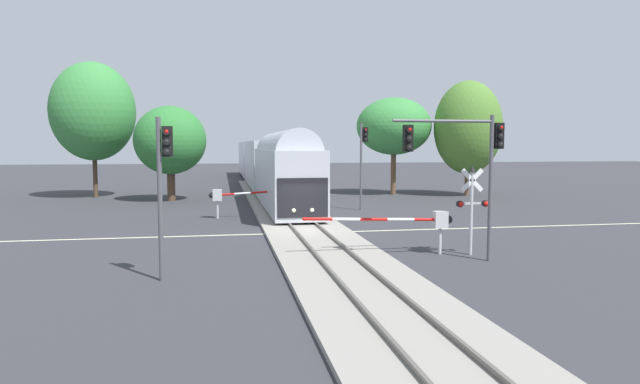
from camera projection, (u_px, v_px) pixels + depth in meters
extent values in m
plane|color=#333338|center=(307.00, 233.00, 28.43)|extent=(220.00, 220.00, 0.00)
cube|color=beige|center=(307.00, 233.00, 28.43)|extent=(44.00, 0.20, 0.01)
cube|color=gray|center=(307.00, 231.00, 28.42)|extent=(4.40, 80.00, 0.18)
cube|color=#56514C|center=(293.00, 228.00, 28.28)|extent=(0.10, 80.00, 0.14)
cube|color=#56514C|center=(321.00, 228.00, 28.53)|extent=(0.10, 80.00, 0.14)
cube|color=#B2B7C1|center=(284.00, 178.00, 38.31)|extent=(3.00, 17.61, 3.90)
cube|color=black|center=(303.00, 198.00, 29.70)|extent=(2.76, 0.08, 2.15)
cylinder|color=#B2B7C1|center=(284.00, 151.00, 38.15)|extent=(2.76, 15.85, 2.76)
sphere|color=#F4F2CC|center=(294.00, 211.00, 29.66)|extent=(0.24, 0.24, 0.24)
sphere|color=#F4F2CC|center=(312.00, 210.00, 29.84)|extent=(0.24, 0.24, 0.24)
cube|color=#B7BCC6|center=(263.00, 163.00, 57.82)|extent=(3.00, 20.45, 4.60)
cube|color=black|center=(277.00, 160.00, 58.06)|extent=(0.04, 18.41, 0.90)
cube|color=#193899|center=(277.00, 174.00, 58.19)|extent=(0.04, 18.82, 0.36)
cube|color=#B7BCC6|center=(252.00, 158.00, 78.77)|extent=(3.00, 20.45, 4.60)
cube|color=black|center=(262.00, 156.00, 79.01)|extent=(0.04, 18.41, 0.90)
cube|color=#193899|center=(262.00, 166.00, 79.13)|extent=(0.04, 18.82, 0.36)
cylinder|color=#B7B7BC|center=(440.00, 241.00, 22.82)|extent=(0.14, 0.14, 1.10)
cube|color=#B7B7BC|center=(440.00, 220.00, 22.75)|extent=(0.56, 0.40, 0.70)
sphere|color=black|center=(448.00, 219.00, 22.81)|extent=(0.36, 0.36, 0.36)
cylinder|color=red|center=(427.00, 220.00, 22.64)|extent=(1.14, 0.12, 0.15)
cylinder|color=white|center=(401.00, 219.00, 22.44)|extent=(1.14, 0.12, 0.15)
cylinder|color=red|center=(374.00, 219.00, 22.24)|extent=(1.14, 0.12, 0.15)
cylinder|color=white|center=(346.00, 219.00, 22.03)|extent=(1.14, 0.12, 0.15)
cylinder|color=red|center=(318.00, 219.00, 21.83)|extent=(1.14, 0.12, 0.15)
sphere|color=red|center=(304.00, 219.00, 21.73)|extent=(0.14, 0.14, 0.14)
cylinder|color=#B2B2B7|center=(471.00, 213.00, 22.61)|extent=(0.14, 0.14, 3.44)
cube|color=white|center=(472.00, 180.00, 22.47)|extent=(0.98, 0.05, 0.98)
cube|color=white|center=(472.00, 180.00, 22.47)|extent=(0.98, 0.05, 0.98)
cube|color=#B2B2B7|center=(471.00, 203.00, 22.57)|extent=(1.10, 0.08, 0.08)
cylinder|color=black|center=(460.00, 204.00, 22.38)|extent=(0.26, 0.18, 0.26)
cylinder|color=black|center=(485.00, 203.00, 22.57)|extent=(0.26, 0.18, 0.26)
sphere|color=red|center=(461.00, 204.00, 22.28)|extent=(0.20, 0.20, 0.20)
sphere|color=red|center=(486.00, 204.00, 22.48)|extent=(0.20, 0.20, 0.20)
cone|color=black|center=(472.00, 169.00, 22.45)|extent=(0.28, 0.28, 0.22)
cylinder|color=#B7B7BC|center=(218.00, 210.00, 33.94)|extent=(0.14, 0.14, 1.10)
cube|color=#B7B7BC|center=(217.00, 195.00, 33.86)|extent=(0.56, 0.40, 0.70)
sphere|color=black|center=(212.00, 195.00, 33.80)|extent=(0.36, 0.36, 0.36)
cylinder|color=red|center=(226.00, 195.00, 33.95)|extent=(1.04, 0.12, 0.17)
cylinder|color=white|center=(243.00, 193.00, 34.13)|extent=(1.04, 0.12, 0.17)
cylinder|color=red|center=(259.00, 192.00, 34.31)|extent=(1.04, 0.12, 0.17)
cylinder|color=white|center=(276.00, 191.00, 34.49)|extent=(1.04, 0.12, 0.17)
cylinder|color=red|center=(292.00, 190.00, 34.67)|extent=(1.04, 0.12, 0.17)
sphere|color=red|center=(301.00, 190.00, 34.75)|extent=(0.14, 0.14, 0.14)
cylinder|color=#4C4C51|center=(361.00, 167.00, 38.12)|extent=(0.16, 0.16, 6.05)
cube|color=black|center=(365.00, 135.00, 37.98)|extent=(0.34, 0.26, 1.00)
sphere|color=red|center=(366.00, 130.00, 37.80)|extent=(0.20, 0.20, 0.20)
cylinder|color=black|center=(366.00, 130.00, 37.77)|extent=(0.24, 0.10, 0.24)
sphere|color=#262626|center=(366.00, 134.00, 37.83)|extent=(0.20, 0.20, 0.20)
cylinder|color=black|center=(366.00, 134.00, 37.80)|extent=(0.24, 0.10, 0.24)
sphere|color=#262626|center=(366.00, 139.00, 37.86)|extent=(0.20, 0.20, 0.20)
cylinder|color=black|center=(366.00, 139.00, 37.83)|extent=(0.24, 0.10, 0.24)
cylinder|color=#4C4C51|center=(160.00, 200.00, 18.17)|extent=(0.16, 0.16, 5.44)
cube|color=black|center=(167.00, 141.00, 18.06)|extent=(0.34, 0.26, 1.00)
sphere|color=red|center=(167.00, 132.00, 17.89)|extent=(0.20, 0.20, 0.20)
cylinder|color=black|center=(167.00, 132.00, 17.86)|extent=(0.24, 0.10, 0.24)
sphere|color=#262626|center=(167.00, 141.00, 17.91)|extent=(0.20, 0.20, 0.20)
cylinder|color=black|center=(167.00, 141.00, 17.88)|extent=(0.24, 0.10, 0.24)
sphere|color=#262626|center=(167.00, 151.00, 17.94)|extent=(0.20, 0.20, 0.20)
cylinder|color=black|center=(167.00, 151.00, 17.91)|extent=(0.24, 0.10, 0.24)
cylinder|color=#4C4C51|center=(490.00, 189.00, 21.30)|extent=(0.16, 0.16, 5.68)
cube|color=black|center=(499.00, 136.00, 21.18)|extent=(0.34, 0.26, 1.00)
sphere|color=red|center=(501.00, 127.00, 21.00)|extent=(0.20, 0.20, 0.20)
cylinder|color=black|center=(501.00, 127.00, 20.97)|extent=(0.24, 0.10, 0.24)
sphere|color=#262626|center=(501.00, 136.00, 21.03)|extent=(0.20, 0.20, 0.20)
cylinder|color=black|center=(501.00, 136.00, 21.00)|extent=(0.24, 0.10, 0.24)
sphere|color=#262626|center=(500.00, 144.00, 21.06)|extent=(0.20, 0.20, 0.20)
cylinder|color=black|center=(501.00, 144.00, 21.03)|extent=(0.24, 0.10, 0.24)
cylinder|color=#4C4C51|center=(443.00, 121.00, 20.73)|extent=(3.97, 0.12, 0.12)
cube|color=black|center=(408.00, 138.00, 20.54)|extent=(0.34, 0.26, 1.00)
sphere|color=red|center=(409.00, 130.00, 20.37)|extent=(0.20, 0.20, 0.20)
cylinder|color=black|center=(410.00, 130.00, 20.34)|extent=(0.24, 0.10, 0.24)
sphere|color=#262626|center=(409.00, 138.00, 20.40)|extent=(0.20, 0.20, 0.20)
cylinder|color=black|center=(410.00, 138.00, 20.37)|extent=(0.24, 0.10, 0.24)
sphere|color=#262626|center=(409.00, 147.00, 20.42)|extent=(0.20, 0.20, 0.20)
cylinder|color=black|center=(409.00, 147.00, 20.39)|extent=(0.24, 0.10, 0.24)
cylinder|color=#4C3828|center=(95.00, 173.00, 47.56)|extent=(0.38, 0.38, 4.25)
ellipsoid|color=#38843D|center=(93.00, 111.00, 47.12)|extent=(7.04, 7.04, 8.40)
cylinder|color=#4C3828|center=(171.00, 183.00, 44.65)|extent=(0.64, 0.64, 2.86)
ellipsoid|color=#2D7533|center=(170.00, 140.00, 44.36)|extent=(5.75, 5.75, 5.49)
cylinder|color=brown|center=(393.00, 171.00, 50.29)|extent=(0.47, 0.47, 4.29)
ellipsoid|color=#38843D|center=(394.00, 126.00, 49.95)|extent=(6.76, 6.76, 5.17)
cylinder|color=brown|center=(467.00, 179.00, 49.20)|extent=(0.37, 0.37, 3.00)
ellipsoid|color=#4C7A2D|center=(468.00, 127.00, 48.81)|extent=(5.96, 5.96, 8.23)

